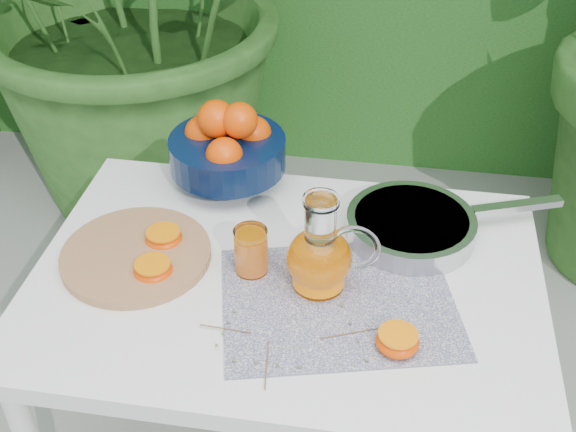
% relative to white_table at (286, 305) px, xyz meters
% --- Properties ---
extents(white_table, '(1.00, 0.70, 0.75)m').
position_rel_white_table_xyz_m(white_table, '(0.00, 0.00, 0.00)').
color(white_table, white).
rests_on(white_table, ground).
extents(placemat, '(0.50, 0.43, 0.00)m').
position_rel_white_table_xyz_m(placemat, '(0.11, -0.06, 0.08)').
color(placemat, '#0B0C3F').
rests_on(placemat, white_table).
extents(cutting_board, '(0.31, 0.31, 0.02)m').
position_rel_white_table_xyz_m(cutting_board, '(-0.31, 0.00, 0.09)').
color(cutting_board, '#AF784F').
rests_on(cutting_board, white_table).
extents(fruit_bowl, '(0.30, 0.30, 0.21)m').
position_rel_white_table_xyz_m(fruit_bowl, '(-0.18, 0.30, 0.18)').
color(fruit_bowl, black).
rests_on(fruit_bowl, white_table).
extents(juice_pitcher, '(0.18, 0.13, 0.20)m').
position_rel_white_table_xyz_m(juice_pitcher, '(0.07, -0.02, 0.16)').
color(juice_pitcher, white).
rests_on(juice_pitcher, white_table).
extents(juice_tumbler, '(0.07, 0.07, 0.10)m').
position_rel_white_table_xyz_m(juice_tumbler, '(-0.07, 0.00, 0.13)').
color(juice_tumbler, white).
rests_on(juice_tumbler, white_table).
extents(saute_pan, '(0.49, 0.35, 0.05)m').
position_rel_white_table_xyz_m(saute_pan, '(0.24, 0.16, 0.11)').
color(saute_pan, '#ABACB0').
rests_on(saute_pan, white_table).
extents(orange_halves, '(0.57, 0.29, 0.04)m').
position_rel_white_table_xyz_m(orange_halves, '(-0.10, -0.05, 0.10)').
color(orange_halves, '#FF5F02').
rests_on(orange_halves, white_table).
extents(thyme_sprigs, '(0.33, 0.22, 0.01)m').
position_rel_white_table_xyz_m(thyme_sprigs, '(0.03, -0.18, 0.09)').
color(thyme_sprigs, brown).
rests_on(thyme_sprigs, white_table).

